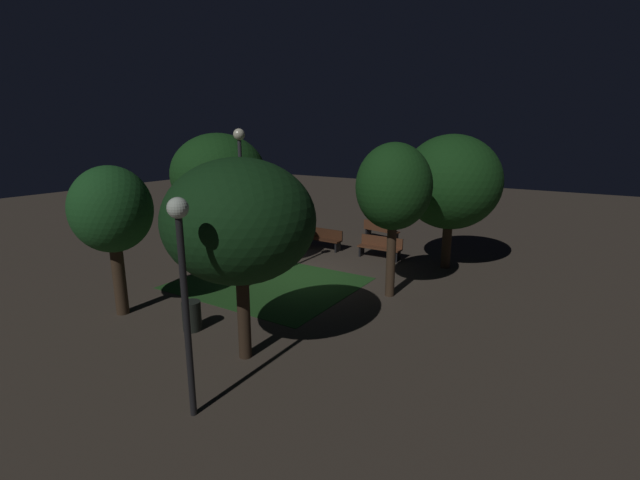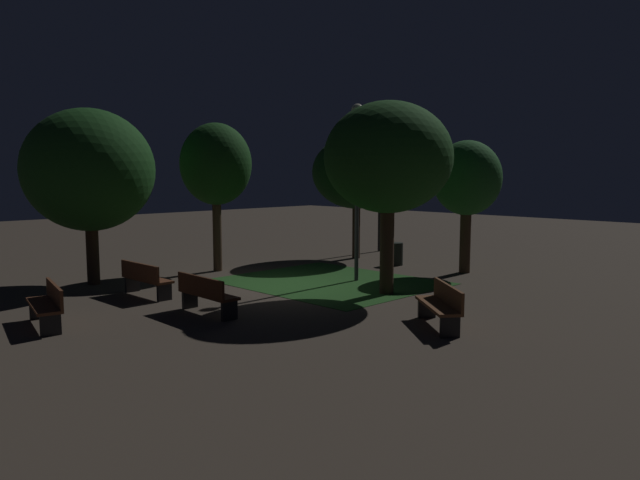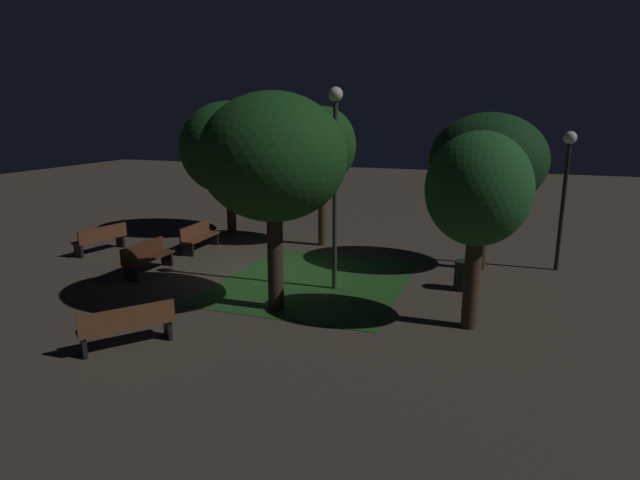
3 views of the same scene
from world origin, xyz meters
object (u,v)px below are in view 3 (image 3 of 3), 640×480
at_px(bench_by_lamp, 127,325).
at_px(bench_front_left, 101,238).
at_px(tree_back_right, 229,149).
at_px(lamp_post_plaza_east, 566,176).
at_px(tree_lawn_side, 322,147).
at_px(tree_left_canopy, 273,158).
at_px(tree_right_canopy, 488,161).
at_px(bench_near_trees, 147,257).
at_px(trash_bin, 464,275).
at_px(lamp_post_plaza_west, 335,158).
at_px(bench_back_row, 199,236).
at_px(tree_tall_center, 478,191).

distance_m(bench_by_lamp, bench_front_left, 8.09).
bearing_deg(tree_back_right, lamp_post_plaza_east, 84.28).
height_order(tree_lawn_side, tree_left_canopy, tree_left_canopy).
xyz_separation_m(tree_lawn_side, tree_right_canopy, (1.20, 5.38, -0.23)).
bearing_deg(bench_near_trees, trash_bin, 99.50).
distance_m(bench_by_lamp, tree_left_canopy, 4.62).
relative_size(bench_front_left, trash_bin, 2.39).
bearing_deg(bench_front_left, lamp_post_plaza_west, 83.30).
bearing_deg(tree_back_right, bench_by_lamp, 17.15).
relative_size(tree_back_right, lamp_post_plaza_west, 0.97).
bearing_deg(tree_right_canopy, lamp_post_plaza_east, 106.75).
relative_size(tree_left_canopy, tree_right_canopy, 1.10).
relative_size(bench_by_lamp, tree_lawn_side, 0.36).
bearing_deg(bench_by_lamp, bench_front_left, -135.23).
height_order(bench_near_trees, lamp_post_plaza_east, lamp_post_plaza_east).
distance_m(bench_near_trees, lamp_post_plaza_east, 12.17).
distance_m(bench_near_trees, bench_by_lamp, 5.16).
relative_size(tree_back_right, trash_bin, 6.35).
relative_size(tree_back_right, tree_right_canopy, 1.09).
bearing_deg(tree_right_canopy, bench_front_left, -79.72).
bearing_deg(tree_back_right, trash_bin, 66.38).
height_order(bench_back_row, tree_back_right, tree_back_right).
xyz_separation_m(bench_back_row, tree_left_canopy, (4.13, 4.68, 3.05)).
height_order(bench_front_left, trash_bin, bench_front_left).
xyz_separation_m(tree_lawn_side, tree_tall_center, (5.83, 5.37, -0.45)).
bearing_deg(bench_back_row, tree_left_canopy, 48.52).
bearing_deg(lamp_post_plaza_east, bench_near_trees, -69.31).
xyz_separation_m(tree_lawn_side, lamp_post_plaza_east, (0.57, 7.50, -0.63)).
xyz_separation_m(lamp_post_plaza_east, trash_bin, (2.76, -2.45, -2.39)).
relative_size(bench_near_trees, tree_right_canopy, 0.40).
distance_m(bench_back_row, tree_lawn_side, 5.13).
bearing_deg(tree_right_canopy, bench_back_row, -84.69).
height_order(tree_back_right, tree_right_canopy, tree_back_right).
relative_size(tree_right_canopy, lamp_post_plaza_west, 0.89).
bearing_deg(tree_tall_center, tree_left_canopy, -85.42).
xyz_separation_m(tree_right_canopy, lamp_post_plaza_east, (-0.64, 2.12, -0.40)).
relative_size(tree_lawn_side, lamp_post_plaza_west, 0.93).
distance_m(bench_by_lamp, tree_tall_center, 7.48).
distance_m(bench_near_trees, tree_tall_center, 9.45).
bearing_deg(lamp_post_plaza_west, tree_back_right, -130.80).
xyz_separation_m(bench_near_trees, bench_by_lamp, (4.33, 2.81, 0.00)).
bearing_deg(lamp_post_plaza_east, trash_bin, -41.57).
xyz_separation_m(bench_back_row, bench_front_left, (1.32, -2.89, 0.00)).
relative_size(tree_tall_center, lamp_post_plaza_east, 1.04).
bearing_deg(tree_lawn_side, tree_tall_center, 42.66).
xyz_separation_m(bench_back_row, lamp_post_plaza_east, (-1.48, 11.18, 2.29)).
height_order(bench_back_row, tree_left_canopy, tree_left_canopy).
height_order(bench_front_left, tree_right_canopy, tree_right_canopy).
distance_m(bench_front_left, tree_right_canopy, 12.44).
xyz_separation_m(bench_by_lamp, tree_back_right, (-9.69, -2.99, 2.74)).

